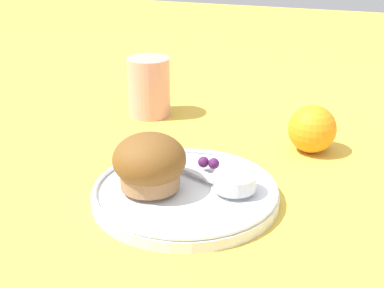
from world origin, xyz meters
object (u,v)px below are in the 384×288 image
Objects in this scene: butter_knife at (190,170)px; orange_fruit at (312,129)px; muffin at (149,163)px; juice_glass at (149,87)px.

orange_fruit is (0.14, 0.16, 0.01)m from butter_knife.
orange_fruit is at bearing 73.83° from butter_knife.
juice_glass reaches higher than muffin.
juice_glass is at bearing 166.87° from orange_fruit.
butter_knife is at bearing 57.92° from muffin.
juice_glass reaches higher than butter_knife.
butter_knife is 2.23× the size of orange_fruit.
orange_fruit is 0.30m from juice_glass.
butter_knife is 0.28m from juice_glass.
muffin is 0.88× the size of juice_glass.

